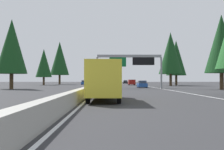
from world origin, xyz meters
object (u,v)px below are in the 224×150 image
oncoming_far (91,83)px  conifer_left_far (60,58)px  minivan_mid_left (132,82)px  box_truck_far_left (104,80)px  sedan_near_center (142,84)px  oncoming_near (84,83)px  conifer_right_near (221,44)px  conifer_right_mid (171,53)px  pickup_distant_b (108,84)px  conifer_left_mid (44,63)px  sign_gantry_overhead (130,62)px  sedan_distant_a (125,82)px  conifer_right_far (176,58)px  sedan_near_right (109,83)px  conifer_left_near (12,46)px

oncoming_far → conifer_left_far: size_ratio=0.36×
conifer_left_far → minivan_mid_left: bearing=-120.6°
box_truck_far_left → sedan_near_center: 35.93m
oncoming_near → oncoming_far: 20.43m
box_truck_far_left → oncoming_near: size_ratio=1.93×
conifer_right_near → conifer_right_mid: bearing=4.0°
pickup_distant_b → minivan_mid_left: 37.86m
sedan_near_center → conifer_right_near: (-10.99, -12.06, 7.02)m
oncoming_far → conifer_left_mid: 20.31m
sign_gantry_overhead → sedan_distant_a: 64.69m
box_truck_far_left → conifer_right_far: 64.53m
conifer_right_near → conifer_left_far: size_ratio=0.82×
sedan_near_right → oncoming_far: bearing=149.4°
sign_gantry_overhead → pickup_distant_b: 8.41m
box_truck_far_left → conifer_left_mid: bearing=17.6°
conifer_right_near → conifer_right_far: conifer_right_far is taller
minivan_mid_left → conifer_left_far: (14.63, 24.74, 8.42)m
box_truck_far_left → pickup_distant_b: size_ratio=1.52×
oncoming_near → box_truck_far_left: bearing=6.5°
box_truck_far_left → oncoming_far: box_truck_far_left is taller
conifer_left_mid → conifer_left_far: 14.80m
minivan_mid_left → conifer_left_near: size_ratio=0.41×
conifer_right_far → sign_gantry_overhead: bearing=151.5°
minivan_mid_left → conifer_left_mid: 27.58m
pickup_distant_b → conifer_right_far: size_ratio=0.41×
conifer_left_near → conifer_left_mid: size_ratio=1.10×
sign_gantry_overhead → minivan_mid_left: (31.26, -2.81, -4.18)m
oncoming_near → oncoming_far: bearing=10.1°
sedan_near_right → conifer_right_mid: bearing=-107.1°
sedan_near_center → conifer_left_near: (-8.73, 23.88, 6.79)m
conifer_right_far → conifer_left_mid: (1.66, 40.33, -1.47)m
minivan_mid_left → oncoming_far: oncoming_far is taller
conifer_left_near → conifer_left_far: (50.39, 0.82, 1.90)m
pickup_distant_b → conifer_right_mid: conifer_right_mid is taller
sign_gantry_overhead → conifer_left_near: conifer_left_near is taller
sign_gantry_overhead → pickup_distant_b: bearing=144.7°
sedan_near_right → conifer_left_far: bearing=44.3°
pickup_distant_b → conifer_left_far: size_ratio=0.36×
sedan_near_right → pickup_distant_b: bearing=179.8°
sedan_near_center → conifer_right_near: size_ratio=0.35×
oncoming_far → conifer_left_near: 27.65m
conifer_left_far → conifer_right_far: bearing=-112.9°
oncoming_near → oncoming_far: oncoming_far is taller
sedan_distant_a → conifer_right_near: 72.58m
minivan_mid_left → conifer_right_far: size_ratio=0.37×
oncoming_near → conifer_left_mid: bearing=-55.4°
conifer_left_near → sedan_distant_a: bearing=-19.1°
minivan_mid_left → sedan_distant_a: bearing=-0.0°
minivan_mid_left → sign_gantry_overhead: bearing=174.9°
conifer_right_near → conifer_left_mid: bearing=45.5°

